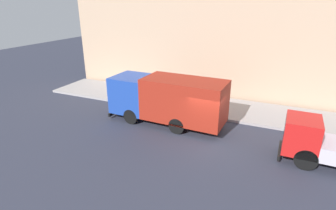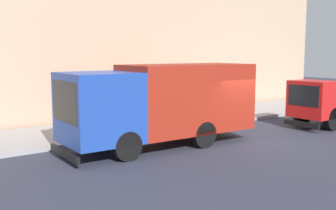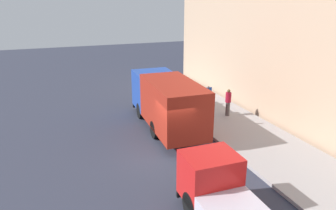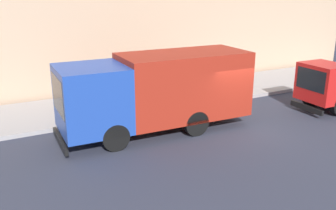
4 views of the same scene
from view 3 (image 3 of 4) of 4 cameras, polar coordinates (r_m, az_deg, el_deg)
name	(u,v)px [view 3 (image 3 of 4)]	position (r m, az deg, el deg)	size (l,w,h in m)	color
ground	(166,153)	(16.13, -0.34, -8.70)	(80.00, 80.00, 0.00)	#313443
sidewalk	(252,136)	(18.36, 14.89, -5.52)	(4.26, 30.00, 0.17)	#A49F9F
building_facade	(301,42)	(18.67, 22.93, 10.42)	(0.50, 30.00, 10.39)	tan
large_utility_truck	(166,100)	(18.52, -0.29, 0.85)	(2.72, 7.74, 3.11)	#1F44A7
small_flatbed_truck	(226,203)	(10.94, 10.53, -17.07)	(2.00, 5.17, 2.26)	red
pedestrian_walking	(228,102)	(20.68, 10.82, 0.58)	(0.42, 0.42, 1.77)	#4F4645
pedestrian_standing	(193,94)	(22.30, 4.47, 2.07)	(0.48, 0.48, 1.68)	brown
street_sign_post	(208,103)	(18.44, 7.22, 0.32)	(0.44, 0.08, 2.50)	#4C5156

